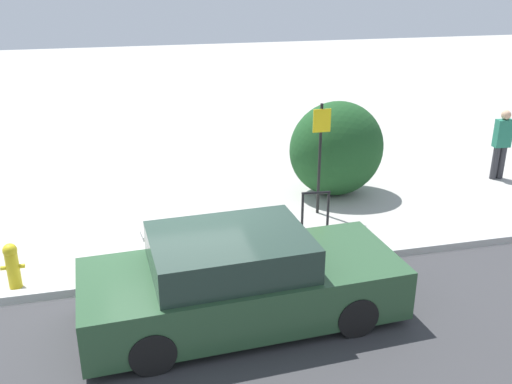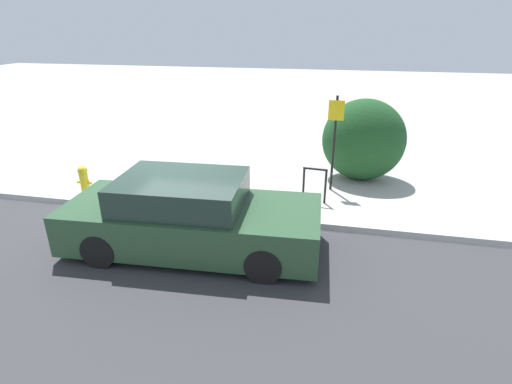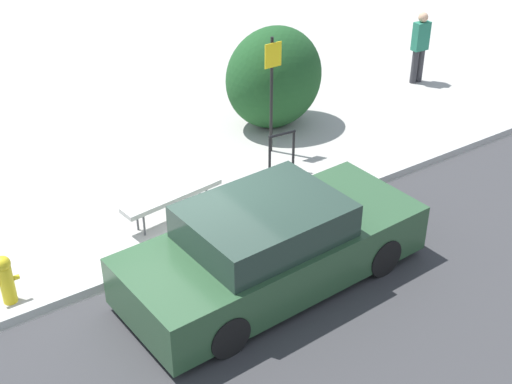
{
  "view_description": "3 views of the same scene",
  "coord_description": "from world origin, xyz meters",
  "views": [
    {
      "loc": [
        -0.75,
        -8.16,
        4.76
      ],
      "look_at": [
        1.6,
        1.44,
        0.84
      ],
      "focal_mm": 40.0,
      "sensor_mm": 36.0,
      "label": 1
    },
    {
      "loc": [
        3.14,
        -7.27,
        3.81
      ],
      "look_at": [
        1.65,
        -0.18,
        0.74
      ],
      "focal_mm": 28.0,
      "sensor_mm": 36.0,
      "label": 2
    },
    {
      "loc": [
        -4.14,
        -7.98,
        6.5
      ],
      "look_at": [
        1.1,
        -0.29,
        0.9
      ],
      "focal_mm": 50.0,
      "sensor_mm": 36.0,
      "label": 3
    }
  ],
  "objects": [
    {
      "name": "parked_car_near",
      "position": [
        0.69,
        -1.29,
        0.63
      ],
      "size": [
        4.56,
        2.0,
        1.36
      ],
      "rotation": [
        0.0,
        0.0,
        0.05
      ],
      "color": "black",
      "rests_on": "ground_plane"
    },
    {
      "name": "bike_rack",
      "position": [
        2.71,
        1.24,
        0.5
      ],
      "size": [
        0.55,
        0.1,
        0.83
      ],
      "rotation": [
        0.0,
        0.0,
        -0.1
      ],
      "color": "black",
      "rests_on": "ground_plane"
    },
    {
      "name": "shrub_hedge",
      "position": [
        3.79,
        3.0,
        1.05
      ],
      "size": [
        2.1,
        1.61,
        2.1
      ],
      "color": "#1E4C23",
      "rests_on": "ground_plane"
    },
    {
      "name": "ground_plane",
      "position": [
        0.0,
        0.0,
        0.0
      ],
      "size": [
        60.0,
        60.0,
        0.0
      ],
      "primitive_type": "plane",
      "color": "#ADAAA3"
    },
    {
      "name": "fire_hydrant",
      "position": [
        -2.6,
        0.42,
        0.41
      ],
      "size": [
        0.36,
        0.22,
        0.77
      ],
      "color": "gold",
      "rests_on": "ground_plane"
    },
    {
      "name": "sign_post",
      "position": [
        3.06,
        2.06,
        1.38
      ],
      "size": [
        0.36,
        0.08,
        2.3
      ],
      "color": "black",
      "rests_on": "ground_plane"
    },
    {
      "name": "bench",
      "position": [
        0.32,
        1.01,
        0.44
      ],
      "size": [
        1.82,
        0.57,
        0.49
      ],
      "rotation": [
        0.0,
        0.0,
        0.12
      ],
      "color": "#515156",
      "rests_on": "ground_plane"
    },
    {
      "name": "curb",
      "position": [
        0.0,
        0.0,
        0.07
      ],
      "size": [
        60.0,
        0.2,
        0.13
      ],
      "color": "#B7B7B2",
      "rests_on": "ground_plane"
    }
  ]
}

